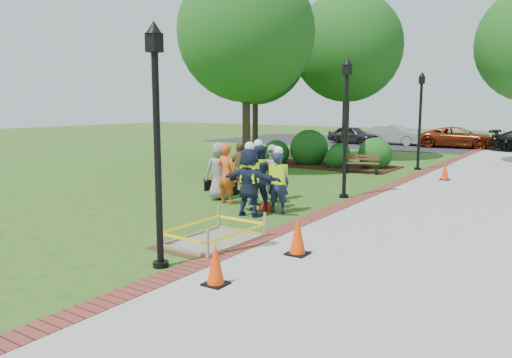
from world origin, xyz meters
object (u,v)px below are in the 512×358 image
Objects in this scene: bench_near at (221,186)px; hivis_worker_a at (250,180)px; lamp_near at (157,128)px; wet_concrete_pad at (214,231)px; cone_front at (216,265)px; hivis_worker_c at (258,175)px; hivis_worker_b at (278,180)px.

hivis_worker_a is (2.72, -2.28, 0.72)m from bench_near.
lamp_near is (3.71, -6.55, 2.24)m from bench_near.
wet_concrete_pad is 0.55× the size of lamp_near.
bench_near is at bearing 127.14° from cone_front.
lamp_near is 4.64m from hivis_worker_a.
bench_near is 0.75× the size of hivis_worker_c.
hivis_worker_a is 0.77m from hivis_worker_c.
bench_near is 3.56m from hivis_worker_b.
hivis_worker_a is (-2.40, 4.47, 0.61)m from cone_front.
bench_near is (-3.50, 4.77, 0.00)m from wet_concrete_pad.
bench_near is 3.62m from hivis_worker_a.
wet_concrete_pad is 2.71m from hivis_worker_a.
wet_concrete_pad is 1.61× the size of bench_near.
hivis_worker_b reaches higher than wet_concrete_pad.
hivis_worker_b is at bearing -26.49° from bench_near.
bench_near is at bearing 126.28° from wet_concrete_pad.
bench_near is at bearing 148.25° from hivis_worker_c.
hivis_worker_c is (2.50, -1.54, 0.72)m from bench_near.
hivis_worker_c is (-2.61, 5.20, 0.61)m from cone_front.
cone_front is 2.56m from lamp_near.
hivis_worker_a reaches higher than bench_near.
cone_front is at bearing -50.86° from wet_concrete_pad.
hivis_worker_b is at bearing 110.85° from cone_front.
hivis_worker_c reaches higher than wet_concrete_pad.
lamp_near is 2.20× the size of hivis_worker_c.
hivis_worker_b reaches higher than bench_near.
lamp_near is 5.27m from hivis_worker_b.
wet_concrete_pad is 1.21× the size of hivis_worker_a.
hivis_worker_a reaches higher than cone_front.
bench_near is 0.75× the size of hivis_worker_a.
hivis_worker_c is at bearing 116.68° from cone_front.
hivis_worker_b is at bearing 96.54° from lamp_near.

